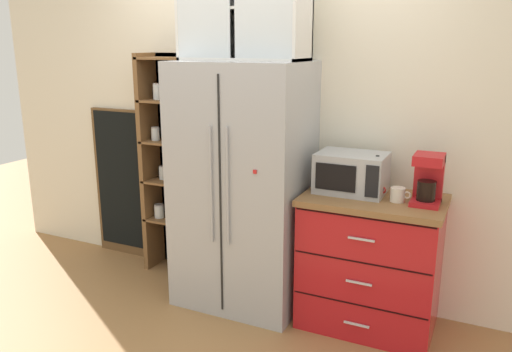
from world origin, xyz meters
TOP-DOWN VIEW (x-y plane):
  - ground_plane at (0.00, 0.00)m, footprint 10.74×10.74m
  - wall_back_cream at (0.00, 0.40)m, footprint 5.04×0.10m
  - refrigerator at (0.00, 0.03)m, footprint 0.89×0.67m
  - pantry_shelf_column at (-0.73, 0.29)m, footprint 0.54×0.28m
  - counter_cabinet at (0.91, 0.07)m, footprint 0.88×0.59m
  - microwave at (0.74, 0.12)m, footprint 0.44×0.33m
  - coffee_maker at (1.22, 0.08)m, footprint 0.17×0.20m
  - mug_cream at (1.06, 0.04)m, footprint 0.12×0.09m
  - mug_red at (0.91, 0.08)m, footprint 0.11×0.07m
  - bottle_green at (0.91, 0.10)m, footprint 0.06×0.06m
  - upper_cabinet at (0.00, 0.07)m, footprint 0.85×0.32m
  - chalkboard_menu at (-1.32, 0.33)m, footprint 0.60×0.04m

SIDE VIEW (x-z plane):
  - ground_plane at x=0.00m, z-range 0.00..0.00m
  - counter_cabinet at x=0.91m, z-range 0.00..0.89m
  - chalkboard_menu at x=-1.32m, z-range 0.00..1.30m
  - refrigerator at x=0.00m, z-range 0.00..1.72m
  - pantry_shelf_column at x=-0.73m, z-range 0.02..1.79m
  - mug_cream at x=1.06m, z-range 0.89..0.98m
  - mug_red at x=0.91m, z-range 0.89..0.98m
  - bottle_green at x=0.91m, z-range 0.87..1.14m
  - microwave at x=0.74m, z-range 0.89..1.15m
  - coffee_maker at x=1.22m, z-range 0.89..1.20m
  - wall_back_cream at x=0.00m, z-range 0.00..2.55m
  - upper_cabinet at x=0.00m, z-range 1.72..2.38m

